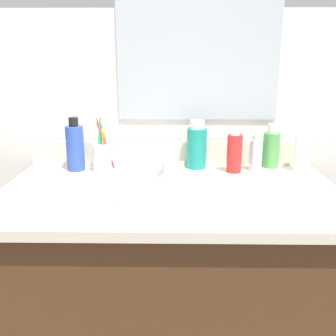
# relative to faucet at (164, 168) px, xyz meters

# --- Properties ---
(vanity_cabinet) EXTENTS (1.02, 0.57, 0.70)m
(vanity_cabinet) POSITION_rel_faucet_xyz_m (0.02, -0.15, -0.41)
(vanity_cabinet) COLOR #4C2D19
(vanity_cabinet) RESTS_ON ground_plane
(countertop) EXTENTS (1.07, 0.62, 0.03)m
(countertop) POSITION_rel_faucet_xyz_m (0.02, -0.15, -0.04)
(countertop) COLOR beige
(countertop) RESTS_ON vanity_cabinet
(backsplash) EXTENTS (1.07, 0.02, 0.09)m
(backsplash) POSITION_rel_faucet_xyz_m (0.02, 0.15, 0.02)
(backsplash) COLOR beige
(backsplash) RESTS_ON countertop
(back_wall) EXTENTS (2.17, 0.04, 1.30)m
(back_wall) POSITION_rel_faucet_xyz_m (0.02, 0.21, -0.11)
(back_wall) COLOR white
(back_wall) RESTS_ON ground_plane
(mirror_panel) EXTENTS (0.60, 0.01, 0.56)m
(mirror_panel) POSITION_rel_faucet_xyz_m (0.12, 0.19, 0.42)
(mirror_panel) COLOR #B2BCC6
(sink_basin) EXTENTS (0.33, 0.33, 0.11)m
(sink_basin) POSITION_rel_faucet_xyz_m (-0.00, -0.19, -0.06)
(sink_basin) COLOR white
(sink_basin) RESTS_ON countertop
(faucet) EXTENTS (0.16, 0.10, 0.08)m
(faucet) POSITION_rel_faucet_xyz_m (0.00, 0.00, 0.00)
(faucet) COLOR silver
(faucet) RESTS_ON countertop
(bottle_gel_clear) EXTENTS (0.05, 0.05, 0.13)m
(bottle_gel_clear) POSITION_rel_faucet_xyz_m (0.33, 0.07, 0.03)
(bottle_gel_clear) COLOR silver
(bottle_gel_clear) RESTS_ON countertop
(bottle_spray_red) EXTENTS (0.05, 0.05, 0.16)m
(bottle_spray_red) POSITION_rel_faucet_xyz_m (0.25, 0.05, 0.04)
(bottle_spray_red) COLOR red
(bottle_spray_red) RESTS_ON countertop
(bottle_toner_green) EXTENTS (0.06, 0.06, 0.16)m
(bottle_toner_green) POSITION_rel_faucet_xyz_m (0.40, 0.12, 0.04)
(bottle_toner_green) COLOR #4C9E4C
(bottle_toner_green) RESTS_ON countertop
(bottle_lotion_white) EXTENTS (0.06, 0.06, 0.15)m
(bottle_lotion_white) POSITION_rel_faucet_xyz_m (0.50, 0.07, 0.04)
(bottle_lotion_white) COLOR white
(bottle_lotion_white) RESTS_ON countertop
(bottle_shampoo_blue) EXTENTS (0.06, 0.06, 0.19)m
(bottle_shampoo_blue) POSITION_rel_faucet_xyz_m (-0.32, 0.07, 0.06)
(bottle_shampoo_blue) COLOR #2D4CB2
(bottle_shampoo_blue) RESTS_ON countertop
(bottle_mouthwash_teal) EXTENTS (0.07, 0.07, 0.18)m
(bottle_mouthwash_teal) POSITION_rel_faucet_xyz_m (0.12, 0.10, 0.05)
(bottle_mouthwash_teal) COLOR teal
(bottle_mouthwash_teal) RESTS_ON countertop
(cup_white_ceramic) EXTENTS (0.09, 0.07, 0.19)m
(cup_white_ceramic) POSITION_rel_faucet_xyz_m (-0.22, 0.05, 0.03)
(cup_white_ceramic) COLOR white
(cup_white_ceramic) RESTS_ON countertop
(soap_bar) EXTENTS (0.06, 0.04, 0.02)m
(soap_bar) POSITION_rel_faucet_xyz_m (-0.41, 0.06, -0.02)
(soap_bar) COLOR white
(soap_bar) RESTS_ON countertop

